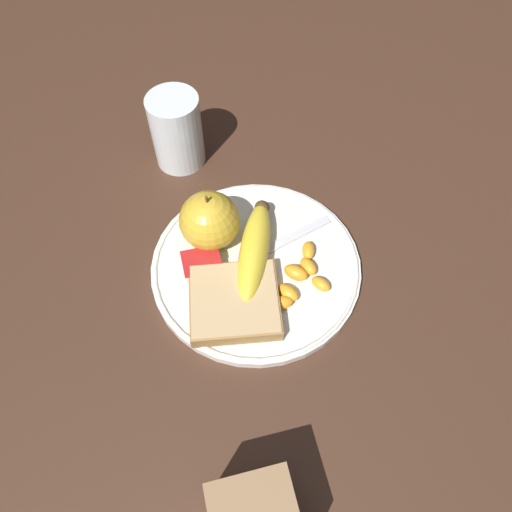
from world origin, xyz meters
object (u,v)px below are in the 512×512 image
at_px(plate, 256,266).
at_px(bread_slice, 234,302).
at_px(juice_glass, 177,133).
at_px(fork, 258,254).
at_px(apple, 209,221).
at_px(jam_packet, 202,265).
at_px(banana, 255,249).

relative_size(plate, bread_slice, 2.23).
height_order(juice_glass, fork, juice_glass).
bearing_deg(apple, jam_packet, 65.82).
height_order(apple, bread_slice, apple).
xyz_separation_m(juice_glass, jam_packet, (0.00, 0.21, -0.03)).
xyz_separation_m(juice_glass, banana, (-0.07, 0.21, -0.02)).
distance_m(apple, fork, 0.08).
distance_m(juice_glass, fork, 0.22).
xyz_separation_m(apple, jam_packet, (0.02, 0.05, -0.03)).
bearing_deg(bread_slice, plate, -127.19).
relative_size(juice_glass, apple, 1.28).
relative_size(plate, juice_glass, 2.44).
bearing_deg(plate, bread_slice, 52.81).
height_order(juice_glass, apple, juice_glass).
height_order(plate, banana, banana).
distance_m(bread_slice, jam_packet, 0.07).
bearing_deg(bread_slice, jam_packet, -65.17).
bearing_deg(juice_glass, apple, 95.32).
height_order(bread_slice, jam_packet, same).
bearing_deg(fork, bread_slice, 37.56).
xyz_separation_m(plate, apple, (0.05, -0.05, 0.04)).
bearing_deg(plate, banana, -97.93).
distance_m(juice_glass, jam_packet, 0.21).
height_order(juice_glass, banana, juice_glass).
height_order(plate, bread_slice, bread_slice).
relative_size(bread_slice, jam_packet, 2.50).
xyz_separation_m(juice_glass, apple, (-0.02, 0.17, -0.00)).
distance_m(banana, jam_packet, 0.07).
xyz_separation_m(plate, jam_packet, (0.07, -0.01, 0.01)).
bearing_deg(apple, juice_glass, -84.68).
height_order(plate, apple, apple).
bearing_deg(plate, fork, -116.01).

